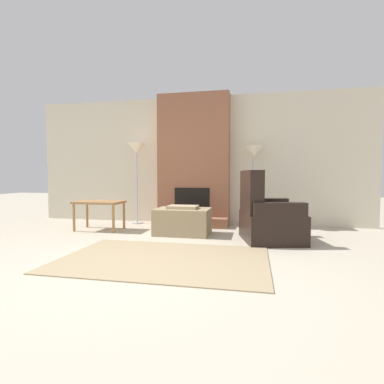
% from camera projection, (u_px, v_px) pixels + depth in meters
% --- Properties ---
extents(ground_plane, '(24.00, 24.00, 0.00)m').
position_uv_depth(ground_plane, '(135.00, 272.00, 3.08)').
color(ground_plane, '#B2A893').
extents(wall_back, '(6.95, 0.06, 2.60)m').
position_uv_depth(wall_back, '(196.00, 160.00, 6.20)').
color(wall_back, beige).
rests_on(wall_back, ground_plane).
extents(fireplace, '(1.43, 0.62, 2.60)m').
position_uv_depth(fireplace, '(194.00, 163.00, 5.98)').
color(fireplace, '#935B42').
rests_on(fireplace, ground_plane).
extents(ottoman, '(0.90, 0.63, 0.48)m').
position_uv_depth(ottoman, '(183.00, 221.00, 5.03)').
color(ottoman, '#998460').
rests_on(ottoman, ground_plane).
extents(armchair, '(1.00, 1.08, 1.07)m').
position_uv_depth(armchair, '(266.00, 220.00, 4.51)').
color(armchair, black).
rests_on(armchair, ground_plane).
extents(side_table, '(0.84, 0.51, 0.53)m').
position_uv_depth(side_table, '(99.00, 205.00, 5.41)').
color(side_table, '#9E7042').
rests_on(side_table, ground_plane).
extents(floor_lamp_left, '(0.35, 0.35, 1.65)m').
position_uv_depth(floor_lamp_left, '(137.00, 153.00, 6.13)').
color(floor_lamp_left, '#ADADB2').
rests_on(floor_lamp_left, ground_plane).
extents(floor_lamp_right, '(0.35, 0.35, 1.55)m').
position_uv_depth(floor_lamp_right, '(254.00, 156.00, 5.65)').
color(floor_lamp_right, '#ADADB2').
rests_on(floor_lamp_right, ground_plane).
extents(area_rug, '(2.42, 1.62, 0.01)m').
position_uv_depth(area_rug, '(164.00, 259.00, 3.53)').
color(area_rug, '#9E8966').
rests_on(area_rug, ground_plane).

